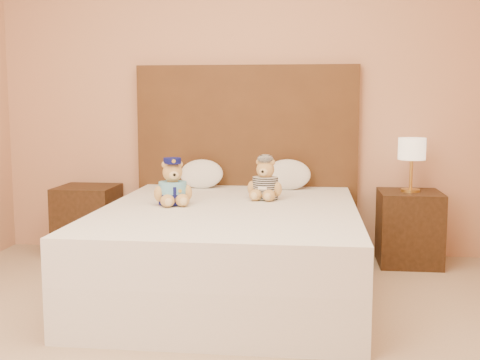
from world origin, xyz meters
name	(u,v)px	position (x,y,z in m)	size (l,w,h in m)	color
bed	(230,249)	(0.00, 1.20, 0.28)	(1.60, 2.00, 0.55)	white
headboard	(246,160)	(0.00, 2.21, 0.75)	(1.75, 0.08, 1.50)	#503018
nightstand_left	(88,220)	(-1.25, 2.00, 0.28)	(0.45, 0.45, 0.55)	#3D2413
nightstand_right	(409,228)	(1.25, 2.00, 0.28)	(0.45, 0.45, 0.55)	#3D2413
lamp	(412,152)	(1.25, 2.00, 0.85)	(0.20, 0.20, 0.40)	gold
teddy_police	(173,182)	(-0.38, 1.23, 0.70)	(0.26, 0.25, 0.30)	#BD8549
teddy_prisoner	(265,179)	(0.20, 1.53, 0.69)	(0.25, 0.24, 0.28)	#BD8549
pillow_left	(201,172)	(-0.33, 2.03, 0.67)	(0.34, 0.22, 0.24)	white
pillow_right	(288,173)	(0.34, 2.03, 0.67)	(0.35, 0.23, 0.25)	white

